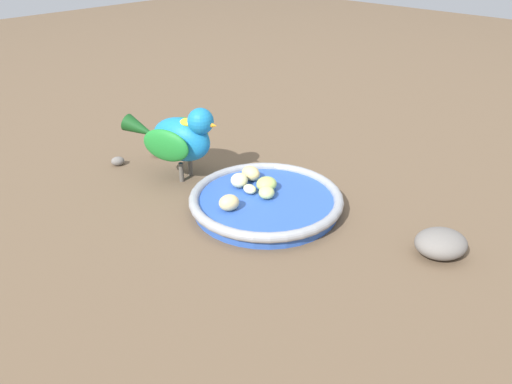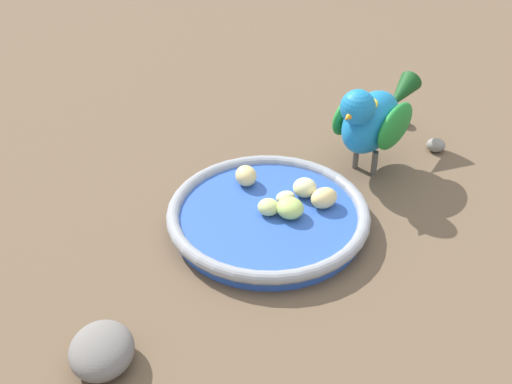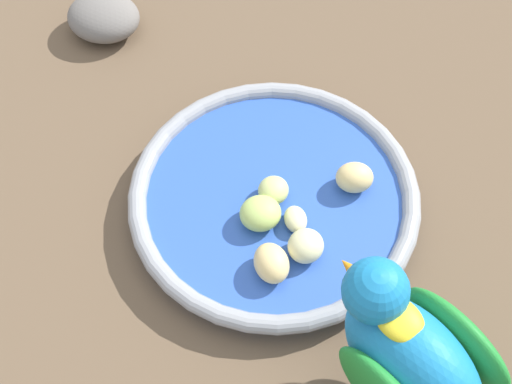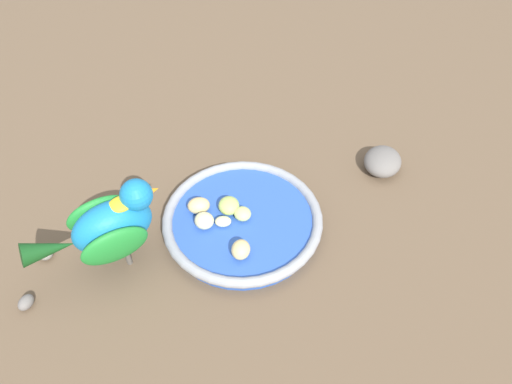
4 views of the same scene
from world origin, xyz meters
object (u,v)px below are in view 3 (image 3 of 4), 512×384
at_px(feeding_bowl, 274,200).
at_px(rock_large, 104,17).
at_px(apple_piece_3, 306,246).
at_px(apple_piece_5, 296,219).
at_px(apple_piece_4, 273,190).
at_px(parrot, 417,363).
at_px(apple_piece_2, 271,263).
at_px(apple_piece_1, 354,177).
at_px(apple_piece_0, 260,213).

distance_m(feeding_bowl, rock_large, 0.26).
xyz_separation_m(apple_piece_3, apple_piece_5, (-0.03, 0.00, -0.00)).
relative_size(apple_piece_4, apple_piece_5, 1.07).
relative_size(parrot, rock_large, 2.65).
bearing_deg(parrot, apple_piece_5, -11.93).
distance_m(apple_piece_2, apple_piece_5, 0.05).
height_order(apple_piece_4, apple_piece_5, apple_piece_4).
bearing_deg(apple_piece_3, rock_large, -167.20).
height_order(apple_piece_1, apple_piece_5, apple_piece_1).
height_order(apple_piece_4, rock_large, apple_piece_4).
bearing_deg(apple_piece_2, rock_large, -172.68).
bearing_deg(apple_piece_4, apple_piece_5, 10.99).
distance_m(apple_piece_0, apple_piece_1, 0.08).
bearing_deg(apple_piece_0, apple_piece_4, 132.24).
distance_m(apple_piece_0, apple_piece_3, 0.05).
distance_m(apple_piece_0, apple_piece_5, 0.03).
bearing_deg(feeding_bowl, apple_piece_2, -25.59).
bearing_deg(rock_large, feeding_bowl, 15.31).
bearing_deg(apple_piece_0, apple_piece_5, 61.18).
relative_size(feeding_bowl, rock_large, 3.38).
distance_m(apple_piece_3, rock_large, 0.32).
bearing_deg(apple_piece_0, apple_piece_2, -12.37).
bearing_deg(apple_piece_5, apple_piece_3, -8.45).
bearing_deg(apple_piece_5, apple_piece_1, 103.80).
relative_size(feeding_bowl, apple_piece_0, 7.20).
bearing_deg(apple_piece_1, apple_piece_4, -103.80).
distance_m(apple_piece_0, apple_piece_2, 0.05).
height_order(apple_piece_5, parrot, parrot).
height_order(apple_piece_1, apple_piece_3, apple_piece_1).
xyz_separation_m(feeding_bowl, parrot, (0.18, 0.02, 0.06)).
height_order(apple_piece_0, apple_piece_1, apple_piece_1).
xyz_separation_m(apple_piece_0, apple_piece_1, (-0.00, 0.08, 0.00)).
xyz_separation_m(apple_piece_1, parrot, (0.17, -0.05, 0.04)).
xyz_separation_m(apple_piece_4, rock_large, (-0.25, -0.07, -0.01)).
relative_size(apple_piece_0, rock_large, 0.47).
bearing_deg(apple_piece_5, apple_piece_4, -169.01).
height_order(feeding_bowl, apple_piece_2, apple_piece_2).
bearing_deg(apple_piece_5, apple_piece_0, -118.82).
relative_size(apple_piece_5, parrot, 0.13).
bearing_deg(apple_piece_1, rock_large, -153.60).
relative_size(feeding_bowl, parrot, 1.28).
bearing_deg(parrot, apple_piece_0, -4.06).
xyz_separation_m(apple_piece_1, apple_piece_4, (-0.02, -0.06, -0.00)).
xyz_separation_m(apple_piece_3, rock_large, (-0.31, -0.07, -0.01)).
xyz_separation_m(apple_piece_1, apple_piece_3, (0.04, -0.06, -0.00)).
distance_m(feeding_bowl, apple_piece_0, 0.03).
height_order(feeding_bowl, apple_piece_0, apple_piece_0).
bearing_deg(feeding_bowl, rock_large, -164.69).
bearing_deg(apple_piece_4, apple_piece_1, 76.20).
xyz_separation_m(parrot, rock_large, (-0.44, -0.09, -0.06)).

